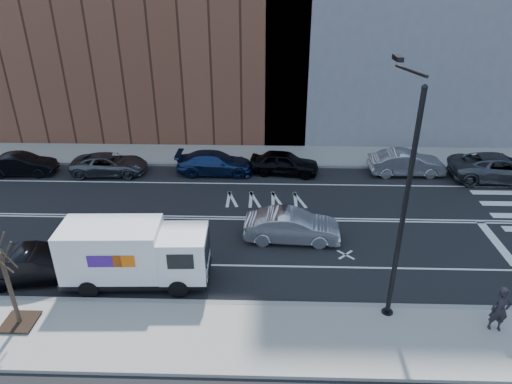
# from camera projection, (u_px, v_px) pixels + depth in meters

# --- Properties ---
(ground) EXTENTS (120.00, 120.00, 0.00)m
(ground) POSITION_uv_depth(u_px,v_px,m) (225.00, 218.00, 24.60)
(ground) COLOR black
(ground) RESTS_ON ground
(sidewalk_near) EXTENTS (44.00, 3.60, 0.15)m
(sidewalk_near) POSITION_uv_depth(u_px,v_px,m) (204.00, 336.00, 16.71)
(sidewalk_near) COLOR gray
(sidewalk_near) RESTS_ON ground
(sidewalk_far) EXTENTS (44.00, 3.60, 0.15)m
(sidewalk_far) POSITION_uv_depth(u_px,v_px,m) (236.00, 155.00, 32.42)
(sidewalk_far) COLOR gray
(sidewalk_far) RESTS_ON ground
(curb_near) EXTENTS (44.00, 0.25, 0.17)m
(curb_near) POSITION_uv_depth(u_px,v_px,m) (209.00, 303.00, 18.31)
(curb_near) COLOR gray
(curb_near) RESTS_ON ground
(curb_far) EXTENTS (44.00, 0.25, 0.17)m
(curb_far) POSITION_uv_depth(u_px,v_px,m) (234.00, 165.00, 30.81)
(curb_far) COLOR gray
(curb_far) RESTS_ON ground
(road_markings) EXTENTS (40.00, 8.60, 0.01)m
(road_markings) POSITION_uv_depth(u_px,v_px,m) (225.00, 218.00, 24.60)
(road_markings) COLOR white
(road_markings) RESTS_ON ground
(streetlight) EXTENTS (0.44, 4.02, 9.34)m
(streetlight) POSITION_uv_depth(u_px,v_px,m) (402.00, 194.00, 15.96)
(streetlight) COLOR black
(streetlight) RESTS_ON ground
(street_tree) EXTENTS (1.20, 1.20, 3.75)m
(street_tree) POSITION_uv_depth(u_px,v_px,m) (12.00, 296.00, 16.63)
(street_tree) COLOR black
(street_tree) RESTS_ON ground
(fedex_van) EXTENTS (6.18, 2.35, 2.79)m
(fedex_van) POSITION_uv_depth(u_px,v_px,m) (134.00, 254.00, 19.03)
(fedex_van) COLOR black
(fedex_van) RESTS_ON ground
(far_parked_b) EXTENTS (4.29, 1.74, 1.39)m
(far_parked_b) POSITION_uv_depth(u_px,v_px,m) (22.00, 164.00, 29.39)
(far_parked_b) COLOR black
(far_parked_b) RESTS_ON ground
(far_parked_c) EXTENTS (4.87, 2.40, 1.33)m
(far_parked_c) POSITION_uv_depth(u_px,v_px,m) (109.00, 164.00, 29.50)
(far_parked_c) COLOR #4E5056
(far_parked_c) RESTS_ON ground
(far_parked_d) EXTENTS (5.00, 2.04, 1.45)m
(far_parked_d) POSITION_uv_depth(u_px,v_px,m) (215.00, 163.00, 29.54)
(far_parked_d) COLOR navy
(far_parked_d) RESTS_ON ground
(far_parked_e) EXTENTS (4.61, 2.35, 1.51)m
(far_parked_e) POSITION_uv_depth(u_px,v_px,m) (284.00, 163.00, 29.49)
(far_parked_e) COLOR black
(far_parked_e) RESTS_ON ground
(far_parked_f) EXTENTS (4.82, 1.80, 1.57)m
(far_parked_f) POSITION_uv_depth(u_px,v_px,m) (406.00, 163.00, 29.36)
(far_parked_f) COLOR #9D9DA1
(far_parked_f) RESTS_ON ground
(far_parked_g) EXTENTS (6.17, 3.17, 1.67)m
(far_parked_g) POSITION_uv_depth(u_px,v_px,m) (500.00, 168.00, 28.54)
(far_parked_g) COLOR #46494D
(far_parked_g) RESTS_ON ground
(driving_sedan) EXTENTS (4.73, 1.84, 1.53)m
(driving_sedan) POSITION_uv_depth(u_px,v_px,m) (292.00, 226.00, 22.34)
(driving_sedan) COLOR #BABBC0
(driving_sedan) RESTS_ON ground
(near_parked_rear_a) EXTENTS (4.77, 2.20, 1.52)m
(near_parked_rear_a) POSITION_uv_depth(u_px,v_px,m) (38.00, 265.00, 19.49)
(near_parked_rear_a) COLOR black
(near_parked_rear_a) RESTS_ON ground
(pedestrian) EXTENTS (0.72, 0.52, 1.84)m
(pedestrian) POSITION_uv_depth(u_px,v_px,m) (500.00, 309.00, 16.54)
(pedestrian) COLOR black
(pedestrian) RESTS_ON sidewalk_near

